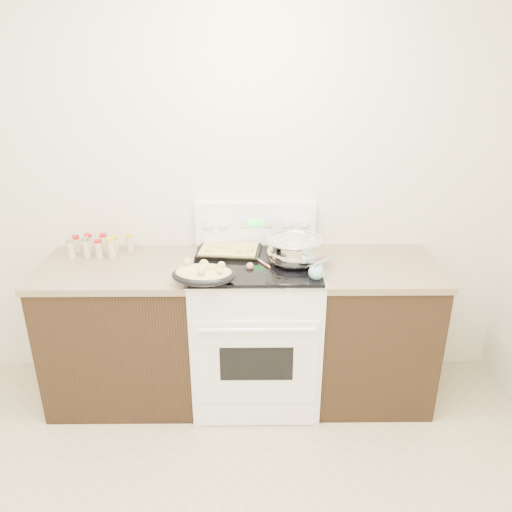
{
  "coord_description": "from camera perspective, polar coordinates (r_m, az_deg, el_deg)",
  "views": [
    {
      "loc": [
        0.33,
        -1.3,
        2.12
      ],
      "look_at": [
        0.35,
        1.37,
        1.0
      ],
      "focal_mm": 35.0,
      "sensor_mm": 36.0,
      "label": 1
    }
  ],
  "objects": [
    {
      "name": "counter_right",
      "position": [
        3.28,
        12.97,
        -8.24
      ],
      "size": [
        0.73,
        0.67,
        0.92
      ],
      "color": "black",
      "rests_on": "ground"
    },
    {
      "name": "room_shell",
      "position": [
        1.4,
        -13.96,
        4.73
      ],
      "size": [
        4.1,
        3.6,
        2.75
      ],
      "color": "beige",
      "rests_on": "ground"
    },
    {
      "name": "roasting_pan",
      "position": [
        2.71,
        -6.0,
        -2.02
      ],
      "size": [
        0.38,
        0.28,
        0.11
      ],
      "color": "black",
      "rests_on": "kitchen_range"
    },
    {
      "name": "blue_ladle",
      "position": [
        2.77,
        6.98,
        -1.74
      ],
      "size": [
        0.17,
        0.26,
        0.11
      ],
      "color": "#78ADB3",
      "rests_on": "kitchen_range"
    },
    {
      "name": "mixing_bowl",
      "position": [
        2.93,
        4.42,
        0.67
      ],
      "size": [
        0.43,
        0.43,
        0.2
      ],
      "color": "silver",
      "rests_on": "kitchen_range"
    },
    {
      "name": "spice_jars",
      "position": [
        3.25,
        -17.63,
        1.15
      ],
      "size": [
        0.39,
        0.15,
        0.13
      ],
      "color": "#BFB28C",
      "rests_on": "counter_left"
    },
    {
      "name": "baking_sheet",
      "position": [
        3.08,
        -3.14,
        0.66
      ],
      "size": [
        0.41,
        0.31,
        0.06
      ],
      "color": "black",
      "rests_on": "kitchen_range"
    },
    {
      "name": "kitchen_range",
      "position": [
        3.18,
        -0.01,
        -8.13
      ],
      "size": [
        0.78,
        0.73,
        1.22
      ],
      "color": "white",
      "rests_on": "ground"
    },
    {
      "name": "counter_left",
      "position": [
        3.3,
        -14.76,
        -8.31
      ],
      "size": [
        0.93,
        0.67,
        0.92
      ],
      "color": "black",
      "rests_on": "ground"
    },
    {
      "name": "wooden_spoon",
      "position": [
        2.9,
        -0.32,
        -0.93
      ],
      "size": [
        0.14,
        0.22,
        0.04
      ],
      "color": "tan",
      "rests_on": "kitchen_range"
    }
  ]
}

